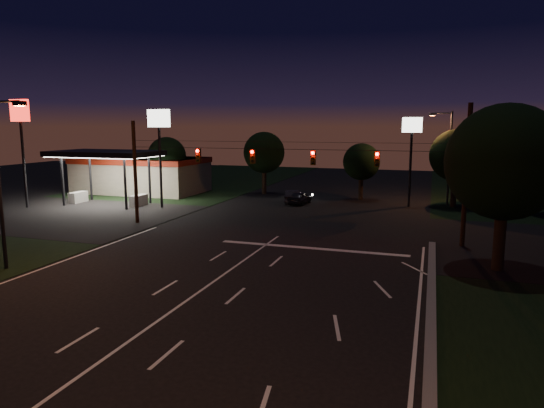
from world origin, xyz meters
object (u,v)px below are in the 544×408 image
at_px(tree_right_near, 505,163).
at_px(car_oncoming_b, 293,196).
at_px(utility_pole_right, 462,246).
at_px(car_oncoming_a, 300,198).

distance_m(tree_right_near, car_oncoming_b, 25.54).
relative_size(utility_pole_right, car_oncoming_b, 2.34).
xyz_separation_m(utility_pole_right, car_oncoming_a, (-14.28, 13.27, 0.62)).
bearing_deg(car_oncoming_a, utility_pole_right, 142.69).
bearing_deg(tree_right_near, car_oncoming_a, 131.12).
distance_m(utility_pole_right, car_oncoming_a, 19.50).
xyz_separation_m(tree_right_near, car_oncoming_b, (-16.67, 18.69, -5.04)).
bearing_deg(tree_right_near, car_oncoming_b, 131.73).
height_order(car_oncoming_a, car_oncoming_b, car_oncoming_b).
bearing_deg(car_oncoming_b, tree_right_near, 120.87).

